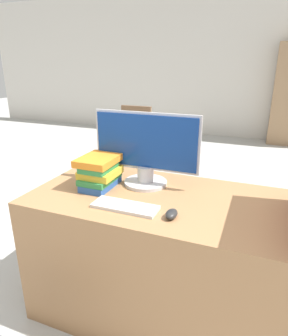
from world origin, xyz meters
The scene contains 7 objects.
wall_back centered at (0.00, 5.26, 1.40)m, with size 12.00×0.06×2.80m.
desk centered at (0.00, 0.37, 0.38)m, with size 1.37×0.74×0.77m.
monitor centered at (-0.12, 0.50, 0.98)m, with size 0.63×0.25×0.43m.
keyboard centered at (-0.10, 0.17, 0.78)m, with size 0.33×0.12×0.02m.
mouse centered at (0.15, 0.17, 0.79)m, with size 0.05×0.09×0.04m.
book_stack centered at (-0.35, 0.37, 0.86)m, with size 0.21×0.26×0.18m.
far_chair centered at (-1.15, 2.65, 0.51)m, with size 0.44×0.44×0.89m.
Camera 1 is at (0.49, -1.03, 1.46)m, focal length 32.00 mm.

